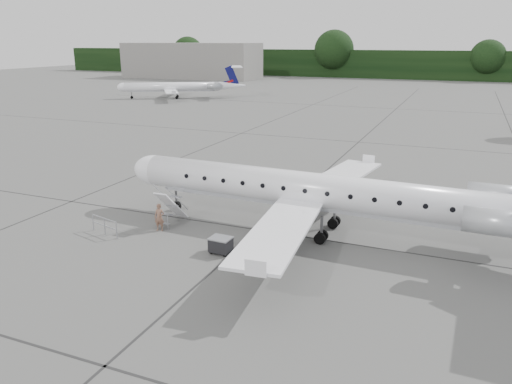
% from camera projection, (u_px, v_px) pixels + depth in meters
% --- Properties ---
extents(ground, '(320.00, 320.00, 0.00)m').
position_uv_depth(ground, '(317.00, 263.00, 25.07)').
color(ground, '#5D5D5B').
rests_on(ground, ground).
extents(treeline, '(260.00, 4.00, 8.00)m').
position_uv_depth(treeline, '(447.00, 65.00, 138.61)').
color(treeline, black).
rests_on(treeline, ground).
extents(terminal_building, '(40.00, 14.00, 10.00)m').
position_uv_depth(terminal_building, '(191.00, 61.00, 146.52)').
color(terminal_building, slate).
rests_on(terminal_building, ground).
extents(main_regional_jet, '(28.26, 20.76, 7.09)m').
position_uv_depth(main_regional_jet, '(313.00, 173.00, 28.13)').
color(main_regional_jet, white).
rests_on(main_regional_jet, ground).
extents(airstair, '(0.92, 2.32, 2.22)m').
position_uv_depth(airstair, '(172.00, 206.00, 30.18)').
color(airstair, white).
rests_on(airstair, ground).
extents(passenger, '(0.67, 0.51, 1.63)m').
position_uv_depth(passenger, '(159.00, 217.00, 29.13)').
color(passenger, brown).
rests_on(passenger, ground).
extents(safety_railing, '(2.15, 0.65, 1.00)m').
position_uv_depth(safety_railing, '(105.00, 226.00, 28.61)').
color(safety_railing, '#94969C').
rests_on(safety_railing, ground).
extents(baggage_cart, '(1.11, 0.92, 0.93)m').
position_uv_depth(baggage_cart, '(221.00, 245.00, 26.12)').
color(baggage_cart, black).
rests_on(baggage_cart, ground).
extents(bg_regional_left, '(28.20, 25.52, 6.06)m').
position_uv_depth(bg_regional_left, '(172.00, 82.00, 95.26)').
color(bg_regional_left, white).
rests_on(bg_regional_left, ground).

